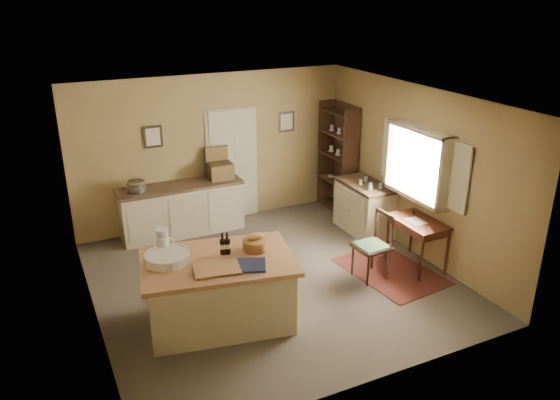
# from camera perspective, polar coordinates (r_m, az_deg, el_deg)

# --- Properties ---
(ground) EXTENTS (5.00, 5.00, 0.00)m
(ground) POSITION_cam_1_polar(r_m,az_deg,el_deg) (8.21, -0.85, -8.34)
(ground) COLOR brown
(ground) RESTS_ON ground
(wall_back) EXTENTS (5.00, 0.10, 2.70)m
(wall_back) POSITION_cam_1_polar(r_m,az_deg,el_deg) (9.84, -7.02, 5.20)
(wall_back) COLOR olive
(wall_back) RESTS_ON ground
(wall_front) EXTENTS (5.00, 0.10, 2.70)m
(wall_front) POSITION_cam_1_polar(r_m,az_deg,el_deg) (5.67, 9.81, -7.75)
(wall_front) COLOR olive
(wall_front) RESTS_ON ground
(wall_left) EXTENTS (0.10, 5.00, 2.70)m
(wall_left) POSITION_cam_1_polar(r_m,az_deg,el_deg) (7.05, -19.73, -2.70)
(wall_left) COLOR olive
(wall_left) RESTS_ON ground
(wall_right) EXTENTS (0.10, 5.00, 2.70)m
(wall_right) POSITION_cam_1_polar(r_m,az_deg,el_deg) (8.90, 13.89, 2.96)
(wall_right) COLOR olive
(wall_right) RESTS_ON ground
(ceiling) EXTENTS (5.00, 5.00, 0.00)m
(ceiling) POSITION_cam_1_polar(r_m,az_deg,el_deg) (7.26, -0.97, 10.48)
(ceiling) COLOR silver
(ceiling) RESTS_ON wall_back
(door) EXTENTS (0.97, 0.06, 2.11)m
(door) POSITION_cam_1_polar(r_m,az_deg,el_deg) (10.01, -4.99, 3.80)
(door) COLOR #B1B396
(door) RESTS_ON ground
(framed_prints) EXTENTS (2.82, 0.02, 0.38)m
(framed_prints) POSITION_cam_1_polar(r_m,az_deg,el_deg) (9.79, -5.96, 7.40)
(framed_prints) COLOR black
(framed_prints) RESTS_ON ground
(window) EXTENTS (0.25, 1.99, 1.12)m
(window) POSITION_cam_1_polar(r_m,az_deg,el_deg) (8.65, 14.44, 3.76)
(window) COLOR #B3AB8D
(window) RESTS_ON ground
(work_island) EXTENTS (2.09, 1.56, 1.20)m
(work_island) POSITION_cam_1_polar(r_m,az_deg,el_deg) (7.09, -6.48, -9.21)
(work_island) COLOR #B3AB8D
(work_island) RESTS_ON ground
(sideboard) EXTENTS (2.14, 0.61, 1.18)m
(sideboard) POSITION_cam_1_polar(r_m,az_deg,el_deg) (9.66, -10.18, -0.75)
(sideboard) COLOR #B3AB8D
(sideboard) RESTS_ON ground
(rug) EXTENTS (1.27, 1.71, 0.01)m
(rug) POSITION_cam_1_polar(r_m,az_deg,el_deg) (8.60, 11.47, -7.31)
(rug) COLOR #491713
(rug) RESTS_ON ground
(writing_desk) EXTENTS (0.56, 0.92, 0.82)m
(writing_desk) POSITION_cam_1_polar(r_m,az_deg,el_deg) (8.57, 14.21, -2.70)
(writing_desk) COLOR #3B180D
(writing_desk) RESTS_ON ground
(desk_chair) EXTENTS (0.49, 0.49, 1.00)m
(desk_chair) POSITION_cam_1_polar(r_m,az_deg,el_deg) (8.17, 9.53, -4.85)
(desk_chair) COLOR black
(desk_chair) RESTS_ON ground
(right_cabinet) EXTENTS (0.63, 1.13, 0.99)m
(right_cabinet) POSITION_cam_1_polar(r_m,az_deg,el_deg) (9.70, 8.80, -0.74)
(right_cabinet) COLOR #B3AB8D
(right_cabinet) RESTS_ON ground
(shelving_unit) EXTENTS (0.35, 0.93, 2.06)m
(shelving_unit) POSITION_cam_1_polar(r_m,az_deg,el_deg) (10.46, 6.28, 4.39)
(shelving_unit) COLOR black
(shelving_unit) RESTS_ON ground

